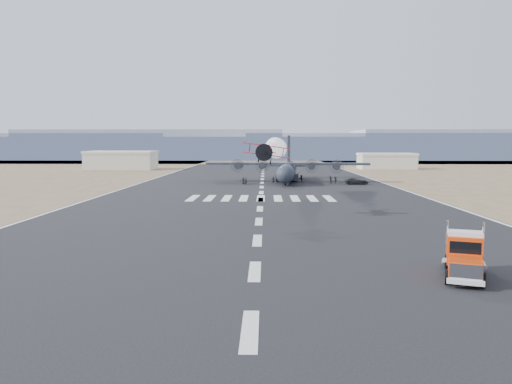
{
  "coord_description": "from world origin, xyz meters",
  "views": [
    {
      "loc": [
        0.78,
        -37.06,
        9.72
      ],
      "look_at": [
        -0.3,
        20.73,
        4.0
      ],
      "focal_mm": 35.0,
      "sensor_mm": 36.0,
      "label": 1
    }
  ],
  "objects_px": {
    "hangar_left": "(122,160)",
    "crew_h": "(278,179)",
    "support_vehicle": "(357,181)",
    "crew_f": "(301,179)",
    "semi_truck": "(464,255)",
    "crew_b": "(330,180)",
    "crew_e": "(243,181)",
    "crew_d": "(277,180)",
    "crew_c": "(335,180)",
    "aerobatic_biplane": "(266,152)",
    "crew_a": "(273,180)",
    "transport_aircraft": "(287,169)",
    "crew_g": "(246,181)",
    "hangar_right": "(386,161)"
  },
  "relations": [
    {
      "from": "aerobatic_biplane",
      "to": "transport_aircraft",
      "type": "distance_m",
      "value": 60.41
    },
    {
      "from": "crew_f",
      "to": "crew_g",
      "type": "distance_m",
      "value": 15.14
    },
    {
      "from": "aerobatic_biplane",
      "to": "crew_f",
      "type": "relative_size",
      "value": 3.44
    },
    {
      "from": "crew_a",
      "to": "crew_h",
      "type": "distance_m",
      "value": 3.37
    },
    {
      "from": "semi_truck",
      "to": "crew_a",
      "type": "bearing_deg",
      "value": 118.04
    },
    {
      "from": "support_vehicle",
      "to": "crew_d",
      "type": "distance_m",
      "value": 19.01
    },
    {
      "from": "crew_c",
      "to": "semi_truck",
      "type": "bearing_deg",
      "value": 41.81
    },
    {
      "from": "semi_truck",
      "to": "aerobatic_biplane",
      "type": "xyz_separation_m",
      "value": [
        -14.28,
        30.48,
        6.88
      ]
    },
    {
      "from": "support_vehicle",
      "to": "crew_f",
      "type": "height_order",
      "value": "crew_f"
    },
    {
      "from": "aerobatic_biplane",
      "to": "crew_e",
      "type": "height_order",
      "value": "aerobatic_biplane"
    },
    {
      "from": "crew_e",
      "to": "semi_truck",
      "type": "bearing_deg",
      "value": 99.67
    },
    {
      "from": "crew_a",
      "to": "crew_g",
      "type": "xyz_separation_m",
      "value": [
        -6.45,
        -2.36,
        -0.04
      ]
    },
    {
      "from": "hangar_right",
      "to": "crew_a",
      "type": "bearing_deg",
      "value": -122.26
    },
    {
      "from": "crew_b",
      "to": "crew_d",
      "type": "relative_size",
      "value": 1.08
    },
    {
      "from": "crew_h",
      "to": "semi_truck",
      "type": "bearing_deg",
      "value": 30.98
    },
    {
      "from": "aerobatic_biplane",
      "to": "crew_a",
      "type": "distance_m",
      "value": 52.89
    },
    {
      "from": "crew_b",
      "to": "crew_f",
      "type": "height_order",
      "value": "crew_f"
    },
    {
      "from": "transport_aircraft",
      "to": "crew_f",
      "type": "xyz_separation_m",
      "value": [
        3.34,
        -3.03,
        -2.09
      ]
    },
    {
      "from": "support_vehicle",
      "to": "crew_c",
      "type": "xyz_separation_m",
      "value": [
        -4.9,
        0.79,
        0.14
      ]
    },
    {
      "from": "support_vehicle",
      "to": "crew_c",
      "type": "distance_m",
      "value": 4.96
    },
    {
      "from": "aerobatic_biplane",
      "to": "crew_h",
      "type": "relative_size",
      "value": 3.61
    },
    {
      "from": "crew_b",
      "to": "crew_c",
      "type": "height_order",
      "value": "crew_b"
    },
    {
      "from": "transport_aircraft",
      "to": "crew_e",
      "type": "height_order",
      "value": "transport_aircraft"
    },
    {
      "from": "aerobatic_biplane",
      "to": "transport_aircraft",
      "type": "relative_size",
      "value": 0.16
    },
    {
      "from": "semi_truck",
      "to": "crew_b",
      "type": "bearing_deg",
      "value": 108.74
    },
    {
      "from": "support_vehicle",
      "to": "crew_d",
      "type": "xyz_separation_m",
      "value": [
        -18.66,
        3.66,
        0.08
      ]
    },
    {
      "from": "support_vehicle",
      "to": "crew_b",
      "type": "height_order",
      "value": "crew_b"
    },
    {
      "from": "hangar_right",
      "to": "crew_c",
      "type": "relative_size",
      "value": 11.59
    },
    {
      "from": "crew_e",
      "to": "crew_f",
      "type": "bearing_deg",
      "value": -161.31
    },
    {
      "from": "hangar_right",
      "to": "aerobatic_biplane",
      "type": "xyz_separation_m",
      "value": [
        -45.09,
        -120.89,
        5.53
      ]
    },
    {
      "from": "crew_c",
      "to": "crew_e",
      "type": "bearing_deg",
      "value": -45.11
    },
    {
      "from": "crew_d",
      "to": "crew_f",
      "type": "distance_m",
      "value": 6.57
    },
    {
      "from": "transport_aircraft",
      "to": "crew_c",
      "type": "bearing_deg",
      "value": -32.51
    },
    {
      "from": "hangar_left",
      "to": "semi_truck",
      "type": "relative_size",
      "value": 3.21
    },
    {
      "from": "transport_aircraft",
      "to": "crew_h",
      "type": "height_order",
      "value": "transport_aircraft"
    },
    {
      "from": "hangar_right",
      "to": "crew_g",
      "type": "distance_m",
      "value": 86.69
    },
    {
      "from": "crew_e",
      "to": "crew_c",
      "type": "bearing_deg",
      "value": 177.73
    },
    {
      "from": "crew_c",
      "to": "crew_e",
      "type": "distance_m",
      "value": 21.76
    },
    {
      "from": "hangar_left",
      "to": "hangar_right",
      "type": "relative_size",
      "value": 1.2
    },
    {
      "from": "semi_truck",
      "to": "crew_f",
      "type": "height_order",
      "value": "semi_truck"
    },
    {
      "from": "hangar_left",
      "to": "crew_f",
      "type": "relative_size",
      "value": 13.39
    },
    {
      "from": "hangar_right",
      "to": "crew_d",
      "type": "height_order",
      "value": "hangar_right"
    },
    {
      "from": "transport_aircraft",
      "to": "crew_g",
      "type": "distance_m",
      "value": 14.37
    },
    {
      "from": "hangar_right",
      "to": "crew_b",
      "type": "xyz_separation_m",
      "value": [
        -29.78,
        -68.98,
        -2.12
      ]
    },
    {
      "from": "crew_b",
      "to": "crew_e",
      "type": "bearing_deg",
      "value": -77.06
    },
    {
      "from": "semi_truck",
      "to": "crew_g",
      "type": "bearing_deg",
      "value": 122.71
    },
    {
      "from": "crew_c",
      "to": "crew_f",
      "type": "xyz_separation_m",
      "value": [
        -7.65,
        5.25,
        0.03
      ]
    },
    {
      "from": "hangar_left",
      "to": "crew_h",
      "type": "bearing_deg",
      "value": -47.23
    },
    {
      "from": "aerobatic_biplane",
      "to": "crew_a",
      "type": "height_order",
      "value": "aerobatic_biplane"
    },
    {
      "from": "crew_c",
      "to": "transport_aircraft",
      "type": "bearing_deg",
      "value": -83.69
    }
  ]
}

